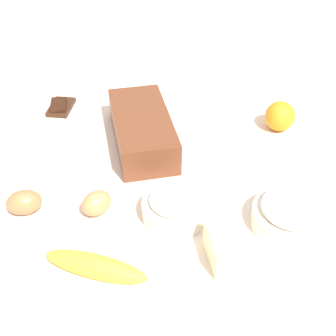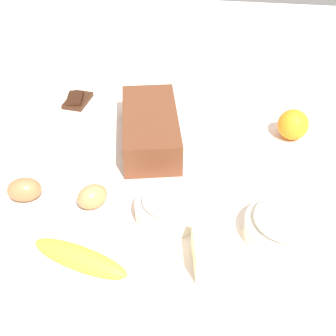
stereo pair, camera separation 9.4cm
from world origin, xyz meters
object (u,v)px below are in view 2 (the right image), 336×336
at_px(flour_bowl, 285,224).
at_px(banana, 80,258).
at_px(egg_beside_bowl, 24,190).
at_px(orange_fruit, 293,125).
at_px(butter_block, 211,252).
at_px(chocolate_plate, 78,102).
at_px(loaf_pan, 150,127).
at_px(sugar_bowl, 168,206).
at_px(egg_near_butter, 92,197).

height_order(flour_bowl, banana, flour_bowl).
bearing_deg(egg_beside_bowl, orange_fruit, 118.17).
bearing_deg(orange_fruit, butter_block, -22.36).
bearing_deg(egg_beside_bowl, chocolate_plate, -179.67).
relative_size(banana, chocolate_plate, 1.46).
bearing_deg(egg_beside_bowl, loaf_pan, 136.76).
height_order(banana, egg_beside_bowl, egg_beside_bowl).
relative_size(sugar_bowl, egg_near_butter, 2.02).
height_order(flour_bowl, orange_fruit, orange_fruit).
height_order(sugar_bowl, banana, sugar_bowl).
height_order(loaf_pan, egg_beside_bowl, loaf_pan).
distance_m(flour_bowl, egg_beside_bowl, 0.53).
bearing_deg(flour_bowl, sugar_bowl, -95.49).
relative_size(sugar_bowl, banana, 0.69).
height_order(loaf_pan, orange_fruit, loaf_pan).
bearing_deg(banana, sugar_bowl, 136.04).
distance_m(flour_bowl, banana, 0.38).
bearing_deg(sugar_bowl, butter_block, 41.14).
bearing_deg(butter_block, flour_bowl, 122.59).
relative_size(banana, egg_beside_bowl, 2.68).
xyz_separation_m(flour_bowl, egg_beside_bowl, (-0.03, -0.53, -0.01)).
relative_size(flour_bowl, egg_beside_bowl, 2.12).
relative_size(flour_bowl, egg_near_butter, 2.33).
xyz_separation_m(banana, butter_block, (-0.04, 0.23, 0.01)).
height_order(flour_bowl, egg_near_butter, flour_bowl).
bearing_deg(egg_beside_bowl, banana, 46.85).
height_order(sugar_bowl, chocolate_plate, sugar_bowl).
bearing_deg(sugar_bowl, flour_bowl, 84.51).
height_order(banana, egg_near_butter, egg_near_butter).
height_order(orange_fruit, egg_beside_bowl, orange_fruit).
relative_size(flour_bowl, banana, 0.79).
distance_m(egg_beside_bowl, chocolate_plate, 0.38).
relative_size(loaf_pan, egg_near_butter, 4.67).
relative_size(sugar_bowl, egg_beside_bowl, 1.84).
height_order(loaf_pan, butter_block, loaf_pan).
bearing_deg(loaf_pan, flour_bowl, 35.70).
xyz_separation_m(loaf_pan, flour_bowl, (0.27, 0.30, -0.01)).
bearing_deg(orange_fruit, egg_beside_bowl, -61.83).
distance_m(loaf_pan, banana, 0.40).
relative_size(flour_bowl, butter_block, 1.67).
bearing_deg(egg_near_butter, butter_block, 64.92).
height_order(orange_fruit, chocolate_plate, orange_fruit).
bearing_deg(loaf_pan, egg_beside_bowl, -55.63).
distance_m(sugar_bowl, chocolate_plate, 0.49).
bearing_deg(egg_near_butter, orange_fruit, 125.79).
bearing_deg(flour_bowl, butter_block, -57.41).
bearing_deg(flour_bowl, loaf_pan, -131.91).
bearing_deg(chocolate_plate, sugar_bowl, 38.03).
xyz_separation_m(sugar_bowl, orange_fruit, (-0.32, 0.27, 0.01)).
distance_m(orange_fruit, chocolate_plate, 0.58).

